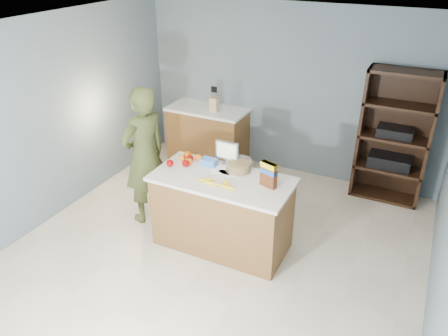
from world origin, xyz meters
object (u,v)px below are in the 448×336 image
at_px(counter_peninsula, 222,215).
at_px(cereal_box, 269,173).
at_px(person, 145,156).
at_px(tv, 227,152).
at_px(shelving_unit, 394,139).

bearing_deg(counter_peninsula, cereal_box, 5.82).
height_order(person, tv, person).
relative_size(counter_peninsula, tv, 5.53).
relative_size(person, tv, 6.21).
distance_m(tv, cereal_box, 0.68).
xyz_separation_m(tv, cereal_box, (0.62, -0.28, 0.00)).
xyz_separation_m(counter_peninsula, person, (-1.12, 0.12, 0.46)).
distance_m(counter_peninsula, cereal_box, 0.83).
relative_size(counter_peninsula, shelving_unit, 0.87).
height_order(counter_peninsula, shelving_unit, shelving_unit).
height_order(counter_peninsula, cereal_box, cereal_box).
xyz_separation_m(person, cereal_box, (1.64, -0.06, 0.19)).
distance_m(counter_peninsula, shelving_unit, 2.61).
bearing_deg(counter_peninsula, tv, 106.58).
bearing_deg(person, cereal_box, 104.32).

